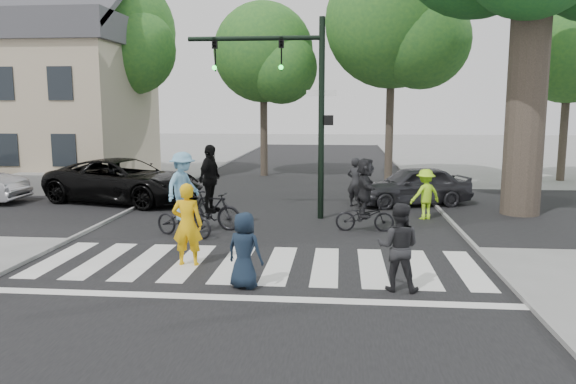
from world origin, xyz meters
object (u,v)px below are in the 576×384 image
object	(u,v)px
traffic_signal	(293,90)
cyclist_left	(183,200)
pedestrian_woman	(187,224)
cyclist_mid	(210,195)
car_grey	(413,186)
pedestrian_child	(244,250)
cyclist_right	(365,199)
car_suv	(125,181)
pedestrian_adult	(398,247)

from	to	relation	value
traffic_signal	cyclist_left	xyz separation A→B (m)	(-2.65, -2.78, -2.93)
pedestrian_woman	cyclist_left	xyz separation A→B (m)	(-0.83, 2.60, 0.08)
traffic_signal	cyclist_mid	xyz separation A→B (m)	(-2.15, -1.83, -2.93)
cyclist_left	cyclist_mid	xyz separation A→B (m)	(0.49, 0.96, 0.00)
pedestrian_woman	car_grey	world-z (taller)	pedestrian_woman
traffic_signal	cyclist_mid	size ratio (longest dim) A/B	2.53
cyclist_left	car_grey	bearing A→B (deg)	39.78
pedestrian_child	cyclist_right	bearing A→B (deg)	-96.14
pedestrian_woman	car_suv	bearing A→B (deg)	-61.18
traffic_signal	pedestrian_woman	size ratio (longest dim) A/B	3.34
pedestrian_woman	pedestrian_child	xyz separation A→B (m)	(1.48, -1.42, -0.17)
pedestrian_woman	car_suv	world-z (taller)	pedestrian_woman
pedestrian_woman	car_suv	xyz separation A→B (m)	(-4.41, 7.67, -0.11)
traffic_signal	cyclist_right	bearing A→B (deg)	-38.06
pedestrian_child	cyclist_left	xyz separation A→B (m)	(-2.31, 4.02, 0.24)
cyclist_right	pedestrian_adult	bearing A→B (deg)	-85.37
pedestrian_child	pedestrian_adult	size ratio (longest dim) A/B	0.88
pedestrian_adult	car_suv	distance (m)	12.52
pedestrian_adult	cyclist_left	bearing A→B (deg)	-26.09
traffic_signal	cyclist_left	distance (m)	4.83
cyclist_mid	car_grey	distance (m)	7.60
traffic_signal	car_grey	distance (m)	5.76
car_grey	car_suv	bearing A→B (deg)	-105.25
traffic_signal	pedestrian_woman	distance (m)	6.43
cyclist_right	pedestrian_child	bearing A→B (deg)	-115.51
cyclist_left	cyclist_mid	distance (m)	1.08
pedestrian_child	cyclist_mid	distance (m)	5.30
pedestrian_child	car_suv	distance (m)	10.84
pedestrian_child	car_suv	xyz separation A→B (m)	(-5.89, 9.09, 0.06)
cyclist_left	traffic_signal	bearing A→B (deg)	46.45
cyclist_right	car_grey	bearing A→B (deg)	67.33
pedestrian_child	cyclist_left	world-z (taller)	cyclist_left
traffic_signal	car_grey	bearing A→B (deg)	34.42
car_grey	cyclist_mid	bearing A→B (deg)	-70.96
pedestrian_child	car_grey	bearing A→B (deg)	-94.86
pedestrian_child	cyclist_right	size ratio (longest dim) A/B	0.72
pedestrian_adult	car_grey	xyz separation A→B (m)	(1.41, 9.37, -0.14)
cyclist_left	pedestrian_adult	bearing A→B (deg)	-36.93
traffic_signal	cyclist_right	xyz separation A→B (m)	(2.12, -1.66, -3.00)
pedestrian_adult	cyclist_mid	bearing A→B (deg)	-35.16
pedestrian_woman	pedestrian_child	size ratio (longest dim) A/B	1.23
pedestrian_woman	car_grey	bearing A→B (deg)	-126.54
car_suv	cyclist_right	bearing A→B (deg)	-99.53
pedestrian_adult	cyclist_right	bearing A→B (deg)	-74.53
pedestrian_woman	car_grey	distance (m)	9.93
car_suv	pedestrian_adult	bearing A→B (deg)	-119.88
pedestrian_child	pedestrian_adult	bearing A→B (deg)	-157.92
pedestrian_woman	pedestrian_adult	size ratio (longest dim) A/B	1.08
car_suv	traffic_signal	bearing A→B (deg)	-94.39
cyclist_left	pedestrian_woman	bearing A→B (deg)	-72.39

